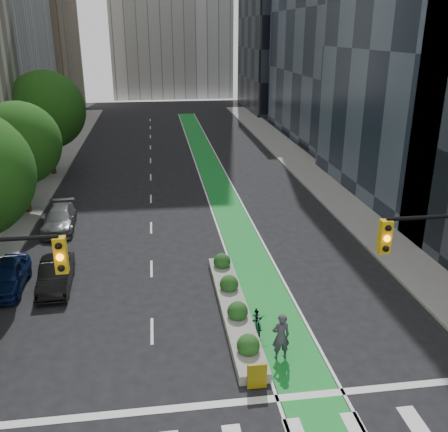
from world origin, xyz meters
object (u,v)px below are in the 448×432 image
object	(u,v)px
median_planter	(234,305)
parked_car_left_near	(7,276)
parked_car_left_far	(59,219)
bicycle	(258,319)
cyclist	(281,336)
parked_car_left_mid	(56,275)

from	to	relation	value
median_planter	parked_car_left_near	bearing A→B (deg)	160.88
parked_car_left_near	parked_car_left_far	world-z (taller)	parked_car_left_near
median_planter	bicycle	distance (m)	1.70
bicycle	parked_car_left_near	size ratio (longest dim) A/B	0.43
cyclist	parked_car_left_mid	xyz separation A→B (m)	(-9.63, 7.16, -0.30)
cyclist	parked_car_left_mid	distance (m)	12.01
median_planter	parked_car_left_far	world-z (taller)	parked_car_left_far
parked_car_left_near	parked_car_left_far	distance (m)	7.96
parked_car_left_far	parked_car_left_mid	bearing A→B (deg)	-85.59
median_planter	parked_car_left_mid	size ratio (longest dim) A/B	2.47
bicycle	cyclist	size ratio (longest dim) A/B	0.92
median_planter	bicycle	world-z (taller)	median_planter
cyclist	parked_car_left_near	distance (m)	14.02
parked_car_left_near	parked_car_left_mid	bearing A→B (deg)	-4.82
cyclist	parked_car_left_mid	bearing A→B (deg)	-42.16
bicycle	parked_car_left_far	size ratio (longest dim) A/B	0.38
cyclist	parked_car_left_far	xyz separation A→B (m)	(-10.77, 15.19, -0.29)
parked_car_left_near	cyclist	bearing A→B (deg)	-32.60
median_planter	bicycle	size ratio (longest dim) A/B	5.66
bicycle	parked_car_left_far	bearing A→B (deg)	134.85
bicycle	parked_car_left_near	xyz separation A→B (m)	(-11.50, 5.20, 0.24)
median_planter	parked_car_left_near	distance (m)	11.33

